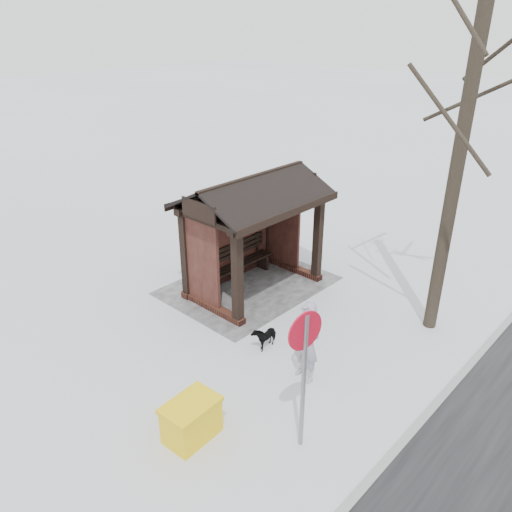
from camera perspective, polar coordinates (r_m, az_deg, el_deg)
The scene contains 9 objects.
ground at distance 13.25m, azimuth -0.22°, elevation -3.69°, with size 120.00×120.00×0.00m, color silver.
kerb at distance 10.88m, azimuth 21.98°, elevation -13.03°, with size 120.00×0.15×0.06m, color gray.
trampled_patch at distance 13.37m, azimuth -0.84°, elevation -3.38°, with size 4.20×3.20×0.02m, color gray.
bus_shelter at distance 12.45m, azimuth -0.77°, elevation 5.30°, with size 3.60×2.40×3.09m.
tree_near at distance 10.62m, azimuth 24.21°, elevation 21.84°, with size 3.42×3.42×9.03m.
pedestrian at distance 9.75m, azimuth 5.81°, elevation -9.76°, with size 0.62×0.41×1.70m, color #9892AB.
dog at distance 10.91m, azimuth 0.99°, elevation -9.08°, with size 0.29×0.63×0.53m, color black.
grit_bin at distance 8.87m, azimuth -7.39°, elevation -18.08°, with size 0.99×0.71×0.73m.
road_sign at distance 7.78m, azimuth 5.52°, elevation -11.04°, with size 0.65×0.15×2.57m.
Camera 1 is at (8.43, 7.95, 6.43)m, focal length 35.00 mm.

